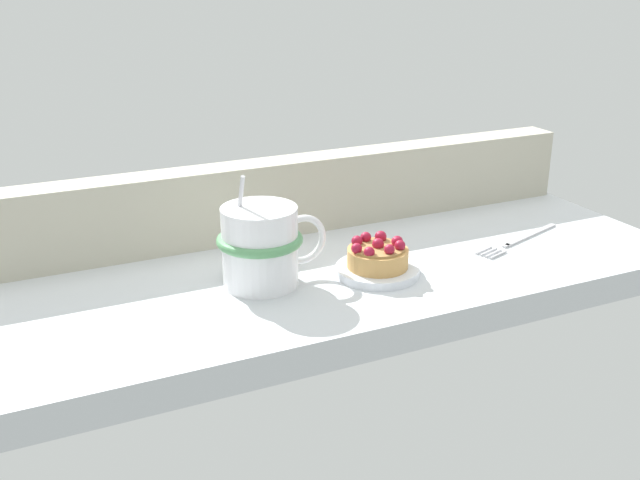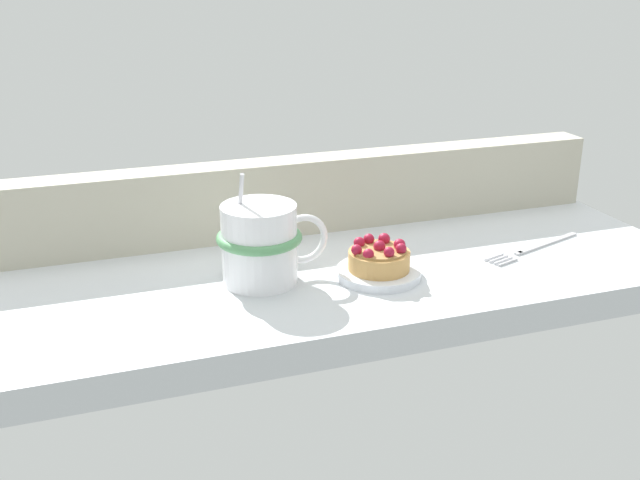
# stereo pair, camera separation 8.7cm
# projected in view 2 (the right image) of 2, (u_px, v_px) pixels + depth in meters

# --- Properties ---
(ground_plane) EXTENTS (0.88, 0.34, 0.04)m
(ground_plane) POSITION_uv_depth(u_px,v_px,m) (342.00, 280.00, 0.93)
(ground_plane) COLOR silver
(window_rail_back) EXTENTS (0.87, 0.05, 0.10)m
(window_rail_back) POSITION_uv_depth(u_px,v_px,m) (306.00, 194.00, 1.03)
(window_rail_back) COLOR #B2AD99
(window_rail_back) RESTS_ON ground_plane
(dessert_plate) EXTENTS (0.10, 0.10, 0.01)m
(dessert_plate) POSITION_uv_depth(u_px,v_px,m) (379.00, 273.00, 0.89)
(dessert_plate) COLOR silver
(dessert_plate) RESTS_ON ground_plane
(raspberry_tart) EXTENTS (0.07, 0.07, 0.04)m
(raspberry_tart) POSITION_uv_depth(u_px,v_px,m) (379.00, 257.00, 0.88)
(raspberry_tart) COLOR tan
(raspberry_tart) RESTS_ON dessert_plate
(coffee_mug) EXTENTS (0.13, 0.10, 0.13)m
(coffee_mug) POSITION_uv_depth(u_px,v_px,m) (261.00, 243.00, 0.86)
(coffee_mug) COLOR white
(coffee_mug) RESTS_ON ground_plane
(dessert_fork) EXTENTS (0.17, 0.07, 0.01)m
(dessert_fork) POSITION_uv_depth(u_px,v_px,m) (534.00, 247.00, 0.98)
(dessert_fork) COLOR #B7B7BC
(dessert_fork) RESTS_ON ground_plane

